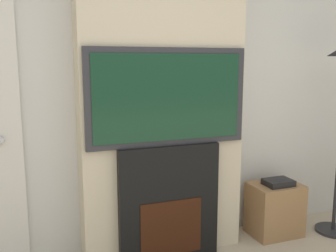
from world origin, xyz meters
TOP-DOWN VIEW (x-y plane):
  - wall_back at (0.00, 2.03)m, footprint 6.00×0.06m
  - chimney_breast at (0.00, 1.86)m, footprint 1.24×0.28m
  - fireplace at (0.00, 1.72)m, footprint 0.77×0.15m
  - television at (0.00, 1.71)m, footprint 1.19×0.07m
  - media_stand at (1.00, 1.76)m, footprint 0.42×0.32m

SIDE VIEW (x-z plane):
  - media_stand at x=1.00m, z-range -0.02..0.48m
  - fireplace at x=0.00m, z-range 0.00..0.88m
  - television at x=0.00m, z-range 0.88..1.58m
  - wall_back at x=0.00m, z-range 0.00..2.70m
  - chimney_breast at x=0.00m, z-range 0.00..2.70m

